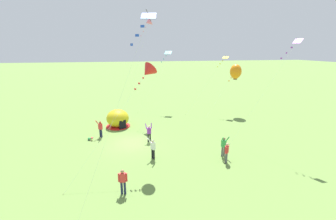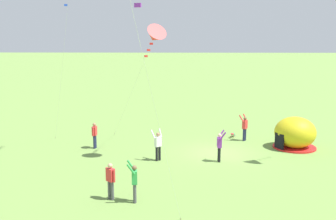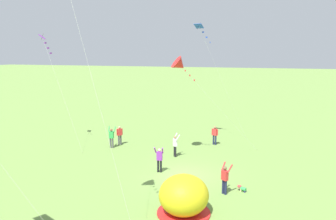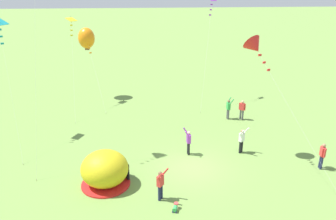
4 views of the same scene
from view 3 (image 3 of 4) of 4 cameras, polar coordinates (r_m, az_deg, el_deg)
name	(u,v)px [view 3 (image 3 of 4)]	position (r m, az deg, el deg)	size (l,w,h in m)	color
ground_plane	(184,175)	(22.99, 2.77, -11.22)	(300.00, 300.00, 0.00)	olive
popup_tent	(184,196)	(17.58, 2.75, -14.70)	(2.81, 2.81, 2.10)	gold
toddler_crawling	(242,188)	(20.92, 12.75, -13.19)	(0.37, 0.55, 0.32)	green
person_center_field	(215,134)	(30.02, 8.14, -4.22)	(0.29, 0.58, 1.72)	#1E2347
person_flying_kite	(111,137)	(29.20, -9.82, -4.61)	(0.51, 0.68, 1.89)	#4C4C51
person_strolling	(225,178)	(20.06, 9.86, -11.60)	(0.68, 0.72, 1.89)	#1E2347
person_far_back	(159,159)	(23.13, -1.50, -8.45)	(0.49, 0.68, 1.89)	black
person_with_toddler	(175,145)	(26.42, 1.25, -6.05)	(0.72, 0.68, 1.89)	black
person_watching_sky	(120,134)	(30.06, -8.42, -4.21)	(0.47, 0.43, 1.72)	#4C4C51
kite_red	(180,65)	(25.48, 2.09, 7.84)	(4.29, 6.89, 8.04)	silver
kite_purple	(45,43)	(30.92, -20.65, 10.87)	(2.10, 4.90, 9.87)	silver
kite_blue	(202,31)	(30.22, 5.90, 13.46)	(3.18, 4.79, 10.90)	silver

